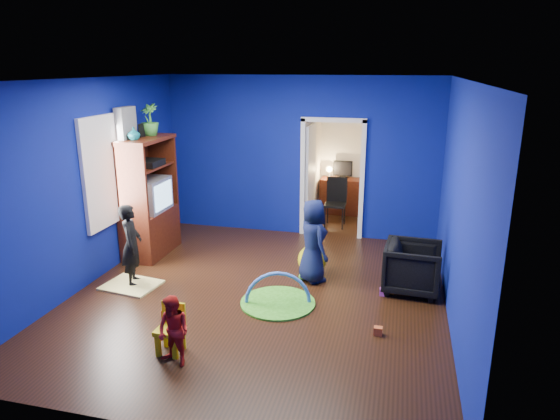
% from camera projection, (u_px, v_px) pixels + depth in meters
% --- Properties ---
extents(floor, '(5.00, 5.50, 0.01)m').
position_uv_depth(floor, '(259.00, 295.00, 6.91)').
color(floor, black).
rests_on(floor, ground).
extents(ceiling, '(5.00, 5.50, 0.01)m').
position_uv_depth(ceiling, '(256.00, 79.00, 6.10)').
color(ceiling, white).
rests_on(ceiling, wall_back).
extents(wall_back, '(5.00, 0.02, 2.90)m').
position_uv_depth(wall_back, '(300.00, 157.00, 9.07)').
color(wall_back, navy).
rests_on(wall_back, floor).
extents(wall_front, '(5.00, 0.02, 2.90)m').
position_uv_depth(wall_front, '(160.00, 278.00, 3.94)').
color(wall_front, navy).
rests_on(wall_front, floor).
extents(wall_left, '(0.02, 5.50, 2.90)m').
position_uv_depth(wall_left, '(89.00, 183.00, 7.08)').
color(wall_left, navy).
rests_on(wall_left, floor).
extents(wall_right, '(0.02, 5.50, 2.90)m').
position_uv_depth(wall_right, '(459.00, 206.00, 5.93)').
color(wall_right, navy).
rests_on(wall_right, floor).
extents(alcove, '(1.00, 1.75, 2.50)m').
position_uv_depth(alcove, '(339.00, 161.00, 9.80)').
color(alcove, silver).
rests_on(alcove, floor).
extents(armchair, '(0.82, 0.80, 0.70)m').
position_uv_depth(armchair, '(413.00, 268.00, 6.95)').
color(armchair, black).
rests_on(armchair, floor).
extents(child_black, '(0.42, 0.51, 1.19)m').
position_uv_depth(child_black, '(132.00, 245.00, 7.12)').
color(child_black, black).
rests_on(child_black, floor).
extents(child_navy, '(0.67, 0.72, 1.23)m').
position_uv_depth(child_navy, '(313.00, 241.00, 7.22)').
color(child_navy, black).
rests_on(child_navy, floor).
extents(toddler_red, '(0.45, 0.39, 0.78)m').
position_uv_depth(toddler_red, '(174.00, 331.00, 5.22)').
color(toddler_red, '#AE1219').
rests_on(toddler_red, floor).
extents(vase, '(0.20, 0.20, 0.20)m').
position_uv_depth(vase, '(134.00, 134.00, 7.61)').
color(vase, '#0C5261').
rests_on(vase, tv_armoire).
extents(potted_plant, '(0.33, 0.33, 0.51)m').
position_uv_depth(potted_plant, '(149.00, 120.00, 8.05)').
color(potted_plant, '#398932').
rests_on(potted_plant, tv_armoire).
extents(tv_armoire, '(0.58, 1.14, 1.96)m').
position_uv_depth(tv_armoire, '(148.00, 197.00, 8.19)').
color(tv_armoire, '#3D150A').
rests_on(tv_armoire, floor).
extents(crt_tv, '(0.46, 0.70, 0.54)m').
position_uv_depth(crt_tv, '(150.00, 195.00, 8.17)').
color(crt_tv, silver).
rests_on(crt_tv, tv_armoire).
extents(yellow_blanket, '(0.82, 0.70, 0.03)m').
position_uv_depth(yellow_blanket, '(131.00, 285.00, 7.19)').
color(yellow_blanket, '#F2E07A').
rests_on(yellow_blanket, floor).
extents(hopper_ball, '(0.44, 0.44, 0.44)m').
position_uv_depth(hopper_ball, '(312.00, 260.00, 7.58)').
color(hopper_ball, yellow).
rests_on(hopper_ball, floor).
extents(kid_chair, '(0.29, 0.29, 0.50)m').
position_uv_depth(kid_chair, '(170.00, 332.00, 5.48)').
color(kid_chair, yellow).
rests_on(kid_chair, floor).
extents(play_mat, '(1.00, 1.00, 0.03)m').
position_uv_depth(play_mat, '(278.00, 303.00, 6.66)').
color(play_mat, green).
rests_on(play_mat, floor).
extents(toy_arch, '(0.87, 0.27, 0.89)m').
position_uv_depth(toy_arch, '(278.00, 302.00, 6.66)').
color(toy_arch, '#3F8CD8').
rests_on(toy_arch, floor).
extents(window_left, '(0.03, 0.95, 1.55)m').
position_uv_depth(window_left, '(103.00, 172.00, 7.38)').
color(window_left, white).
rests_on(window_left, wall_left).
extents(curtain, '(0.14, 0.42, 2.40)m').
position_uv_depth(curtain, '(131.00, 183.00, 7.95)').
color(curtain, slate).
rests_on(curtain, floor).
extents(doorway, '(1.16, 0.10, 2.10)m').
position_uv_depth(doorway, '(332.00, 180.00, 9.04)').
color(doorway, white).
rests_on(doorway, floor).
extents(study_desk, '(0.88, 0.44, 0.75)m').
position_uv_depth(study_desk, '(341.00, 196.00, 10.64)').
color(study_desk, '#3D140A').
rests_on(study_desk, floor).
extents(desk_monitor, '(0.40, 0.05, 0.32)m').
position_uv_depth(desk_monitor, '(343.00, 168.00, 10.59)').
color(desk_monitor, black).
rests_on(desk_monitor, study_desk).
extents(desk_lamp, '(0.14, 0.14, 0.14)m').
position_uv_depth(desk_lamp, '(329.00, 169.00, 10.60)').
color(desk_lamp, '#FFD88C').
rests_on(desk_lamp, study_desk).
extents(folding_chair, '(0.40, 0.40, 0.92)m').
position_uv_depth(folding_chair, '(335.00, 204.00, 9.72)').
color(folding_chair, black).
rests_on(folding_chair, floor).
extents(book_shelf, '(0.88, 0.24, 0.04)m').
position_uv_depth(book_shelf, '(345.00, 118.00, 10.28)').
color(book_shelf, white).
rests_on(book_shelf, study_desk).
extents(toy_0, '(0.10, 0.08, 0.10)m').
position_uv_depth(toy_0, '(378.00, 331.00, 5.89)').
color(toy_0, '#D35623').
rests_on(toy_0, floor).
extents(toy_1, '(0.10, 0.08, 0.10)m').
position_uv_depth(toy_1, '(166.00, 314.00, 6.30)').
color(toy_1, orange).
rests_on(toy_1, floor).
extents(toy_2, '(0.11, 0.11, 0.11)m').
position_uv_depth(toy_2, '(302.00, 277.00, 7.38)').
color(toy_2, green).
rests_on(toy_2, floor).
extents(toy_3, '(0.10, 0.08, 0.10)m').
position_uv_depth(toy_3, '(383.00, 292.00, 6.89)').
color(toy_3, '#C248C1').
rests_on(toy_3, floor).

